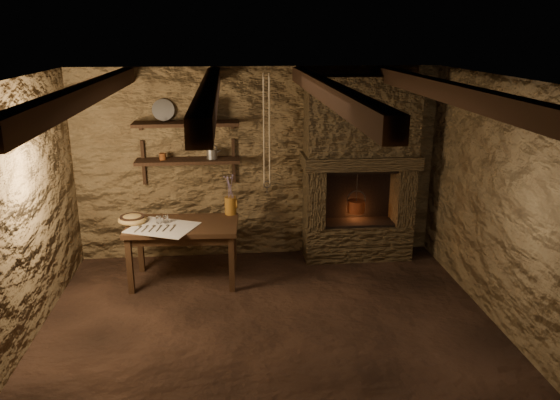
{
  "coord_description": "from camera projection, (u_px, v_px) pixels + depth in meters",
  "views": [
    {
      "loc": [
        -0.35,
        -4.67,
        2.8
      ],
      "look_at": [
        0.18,
        0.9,
        1.06
      ],
      "focal_mm": 35.0,
      "sensor_mm": 36.0,
      "label": 1
    }
  ],
  "objects": [
    {
      "name": "beam_mid_left",
      "position": [
        210.0,
        92.0,
        4.57
      ],
      "size": [
        0.14,
        3.95,
        0.16
      ],
      "primitive_type": "cube",
      "color": "black",
      "rests_on": "ceiling"
    },
    {
      "name": "wooden_bowl",
      "position": [
        132.0,
        220.0,
        6.2
      ],
      "size": [
        0.41,
        0.41,
        0.11
      ],
      "primitive_type": "ellipsoid",
      "rotation": [
        0.0,
        0.0,
        -0.3
      ],
      "color": "#AA8749",
      "rests_on": "work_table"
    },
    {
      "name": "stoneware_jug",
      "position": [
        231.0,
        197.0,
        6.45
      ],
      "size": [
        0.16,
        0.15,
        0.48
      ],
      "rotation": [
        0.0,
        0.0,
        0.1
      ],
      "color": "#9F641E",
      "rests_on": "work_table"
    },
    {
      "name": "pewter_cutlery_row",
      "position": [
        162.0,
        227.0,
        6.03
      ],
      "size": [
        0.62,
        0.43,
        0.01
      ],
      "primitive_type": null,
      "rotation": [
        0.0,
        0.0,
        -0.41
      ],
      "color": "gray",
      "rests_on": "linen_cloth"
    },
    {
      "name": "work_table",
      "position": [
        184.0,
        250.0,
        6.28
      ],
      "size": [
        1.28,
        0.77,
        0.71
      ],
      "rotation": [
        0.0,
        0.0,
        -0.05
      ],
      "color": "black",
      "rests_on": "floor"
    },
    {
      "name": "beam_far_right",
      "position": [
        441.0,
        90.0,
        4.75
      ],
      "size": [
        0.14,
        3.95,
        0.16
      ],
      "primitive_type": "cube",
      "color": "black",
      "rests_on": "ceiling"
    },
    {
      "name": "beam_mid_right",
      "position": [
        327.0,
        91.0,
        4.66
      ],
      "size": [
        0.14,
        3.95,
        0.16
      ],
      "primitive_type": "cube",
      "color": "black",
      "rests_on": "ceiling"
    },
    {
      "name": "iron_stockpot",
      "position": [
        205.0,
        114.0,
        6.44
      ],
      "size": [
        0.3,
        0.3,
        0.19
      ],
      "primitive_type": "cylinder",
      "rotation": [
        0.0,
        0.0,
        -0.21
      ],
      "color": "#322E2C",
      "rests_on": "shelf_upper"
    },
    {
      "name": "floor",
      "position": [
        271.0,
        332.0,
        5.3
      ],
      "size": [
        4.5,
        4.5,
        0.0
      ],
      "primitive_type": "plane",
      "color": "black",
      "rests_on": "ground"
    },
    {
      "name": "hanging_ropes",
      "position": [
        267.0,
        130.0,
        5.77
      ],
      "size": [
        0.08,
        0.08,
        1.2
      ],
      "primitive_type": null,
      "color": "tan",
      "rests_on": "ceiling"
    },
    {
      "name": "hearth",
      "position": [
        360.0,
        164.0,
        6.73
      ],
      "size": [
        1.43,
        0.51,
        2.3
      ],
      "color": "#372A1B",
      "rests_on": "floor"
    },
    {
      "name": "tin_pan",
      "position": [
        163.0,
        110.0,
        6.48
      ],
      "size": [
        0.27,
        0.14,
        0.26
      ],
      "primitive_type": "cylinder",
      "rotation": [
        1.26,
        0.0,
        0.12
      ],
      "color": "#A8A9A3",
      "rests_on": "shelf_upper"
    },
    {
      "name": "left_wall",
      "position": [
        12.0,
        223.0,
        4.74
      ],
      "size": [
        0.04,
        4.0,
        2.4
      ],
      "primitive_type": "cube",
      "color": "#4E3B24",
      "rests_on": "floor"
    },
    {
      "name": "front_wall",
      "position": [
        298.0,
        331.0,
        3.04
      ],
      "size": [
        4.5,
        0.04,
        2.4
      ],
      "primitive_type": "cube",
      "color": "#4E3B24",
      "rests_on": "floor"
    },
    {
      "name": "linen_cloth",
      "position": [
        163.0,
        227.0,
        6.05
      ],
      "size": [
        0.85,
        0.78,
        0.01
      ],
      "primitive_type": "cube",
      "rotation": [
        0.0,
        0.0,
        -0.41
      ],
      "color": "silver",
      "rests_on": "work_table"
    },
    {
      "name": "right_wall",
      "position": [
        507.0,
        208.0,
        5.15
      ],
      "size": [
        0.04,
        4.0,
        2.4
      ],
      "primitive_type": "cube",
      "color": "#4E3B24",
      "rests_on": "floor"
    },
    {
      "name": "rusty_tin",
      "position": [
        163.0,
        157.0,
        6.54
      ],
      "size": [
        0.1,
        0.1,
        0.08
      ],
      "primitive_type": "cylinder",
      "rotation": [
        0.0,
        0.0,
        0.25
      ],
      "color": "#5D2C12",
      "rests_on": "shelf_lower"
    },
    {
      "name": "shelf_lower",
      "position": [
        188.0,
        161.0,
        6.58
      ],
      "size": [
        1.25,
        0.3,
        0.04
      ],
      "primitive_type": "cube",
      "color": "black",
      "rests_on": "back_wall"
    },
    {
      "name": "ceiling",
      "position": [
        269.0,
        81.0,
        4.59
      ],
      "size": [
        4.5,
        4.0,
        0.04
      ],
      "primitive_type": "cube",
      "color": "black",
      "rests_on": "back_wall"
    },
    {
      "name": "shelf_upper",
      "position": [
        186.0,
        124.0,
        6.45
      ],
      "size": [
        1.25,
        0.3,
        0.04
      ],
      "primitive_type": "cube",
      "color": "black",
      "rests_on": "back_wall"
    },
    {
      "name": "red_pot",
      "position": [
        356.0,
        206.0,
        6.83
      ],
      "size": [
        0.25,
        0.25,
        0.54
      ],
      "rotation": [
        0.0,
        0.0,
        0.17
      ],
      "color": "maroon",
      "rests_on": "hearth"
    },
    {
      "name": "beam_far_left",
      "position": [
        87.0,
        93.0,
        4.48
      ],
      "size": [
        0.14,
        3.95,
        0.16
      ],
      "primitive_type": "cube",
      "color": "black",
      "rests_on": "ceiling"
    },
    {
      "name": "small_kettle",
      "position": [
        212.0,
        154.0,
        6.59
      ],
      "size": [
        0.19,
        0.15,
        0.18
      ],
      "primitive_type": null,
      "rotation": [
        0.0,
        0.0,
        0.16
      ],
      "color": "#A8A9A3",
      "rests_on": "shelf_lower"
    },
    {
      "name": "back_wall",
      "position": [
        258.0,
        164.0,
        6.84
      ],
      "size": [
        4.5,
        0.04,
        2.4
      ],
      "primitive_type": "cube",
      "color": "#4E3B24",
      "rests_on": "floor"
    },
    {
      "name": "drinking_glasses",
      "position": [
        166.0,
        219.0,
        6.17
      ],
      "size": [
        0.22,
        0.07,
        0.09
      ],
      "primitive_type": null,
      "color": "silver",
      "rests_on": "linen_cloth"
    }
  ]
}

